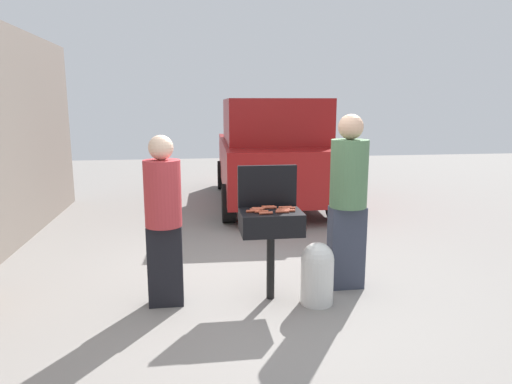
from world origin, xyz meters
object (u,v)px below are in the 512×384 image
Objects in this scene: hot_dog_2 at (266,213)px; person_right at (348,196)px; hot_dog_4 at (285,207)px; hot_dog_11 at (289,208)px; person_left at (163,215)px; hot_dog_1 at (268,207)px; hot_dog_3 at (282,212)px; hot_dog_7 at (288,211)px; hot_dog_0 at (262,212)px; hot_dog_8 at (270,208)px; hot_dog_9 at (253,211)px; bbq_grill at (271,225)px; hot_dog_6 at (257,210)px; hot_dog_5 at (283,210)px; propane_tank at (317,272)px; parked_minivan at (271,151)px; hot_dog_10 at (258,208)px.

hot_dog_2 is 0.07× the size of person_right.
hot_dog_4 is 1.00× the size of hot_dog_11.
hot_dog_11 is at bearing 8.92° from person_left.
hot_dog_3 is at bearing -66.61° from hot_dog_1.
hot_dog_7 is 1.19m from person_left.
hot_dog_0 is at bearing 2.51° from person_left.
hot_dog_8 is at bearing 55.58° from hot_dog_0.
hot_dog_9 is 0.85m from person_left.
hot_dog_11 is (0.37, 0.08, 0.00)m from hot_dog_9.
hot_dog_8 is at bearing 11.98° from person_left.
bbq_grill is 0.21m from hot_dog_2.
bbq_grill is at bearing -152.36° from hot_dog_4.
bbq_grill is at bearing 60.95° from hot_dog_2.
hot_dog_7 is at bearing -4.61° from hot_dog_9.
hot_dog_4 is at bearing 10.90° from hot_dog_6.
hot_dog_6 is 1.00× the size of hot_dog_11.
hot_dog_3 is at bearing -152.98° from hot_dog_7.
hot_dog_5 is 0.08× the size of person_left.
hot_dog_4 is 0.15m from hot_dog_8.
hot_dog_6 is 1.00m from person_right.
hot_dog_2 is at bearing -66.79° from hot_dog_6.
hot_dog_11 is (0.03, 0.11, 0.00)m from hot_dog_7.
hot_dog_6 is 0.07× the size of person_right.
propane_tank is (0.24, -0.22, -0.60)m from hot_dog_11.
hot_dog_1 is at bearing 109.93° from hot_dog_8.
hot_dog_8 is at bearing 0.80° from person_right.
person_right is (0.83, 0.08, 0.08)m from hot_dog_8.
hot_dog_3 is 1.00× the size of hot_dog_4.
hot_dog_6 is (-0.07, 0.15, 0.00)m from hot_dog_2.
person_right is (1.87, 0.17, 0.10)m from person_left.
bbq_grill is at bearing -10.36° from hot_dog_6.
hot_dog_6 is at bearing 113.21° from hot_dog_2.
hot_dog_5 is 4.60m from parked_minivan.
hot_dog_1 is 0.03× the size of parked_minivan.
hot_dog_1 is 0.08× the size of person_left.
bbq_grill is 0.18m from hot_dog_8.
hot_dog_5 is at bearing -46.16° from hot_dog_8.
hot_dog_10 is (-0.27, 0.13, 0.00)m from hot_dog_7.
hot_dog_4 is 0.05m from hot_dog_11.
hot_dog_4 is 0.03× the size of parked_minivan.
hot_dog_6 is at bearing -169.10° from hot_dog_4.
hot_dog_3 is 0.08× the size of person_left.
hot_dog_1 is 0.04m from hot_dog_8.
hot_dog_11 is at bearing 76.06° from hot_dog_7.
hot_dog_10 is at bearing 147.07° from bbq_grill.
hot_dog_2 is (-0.07, -0.26, 0.00)m from hot_dog_1.
hot_dog_4 is at bearing 10.63° from person_left.
parked_minivan is (0.36, 4.71, 0.70)m from propane_tank.
parked_minivan is at bearing 81.39° from hot_dog_3.
parked_minivan reaches higher than hot_dog_5.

